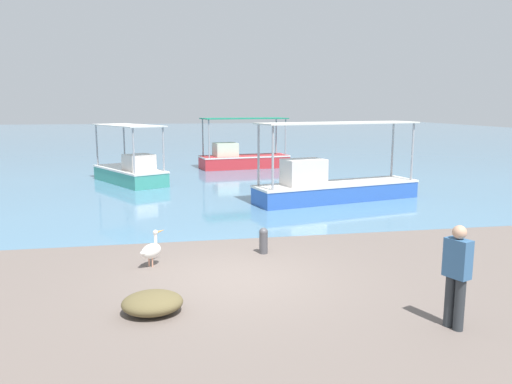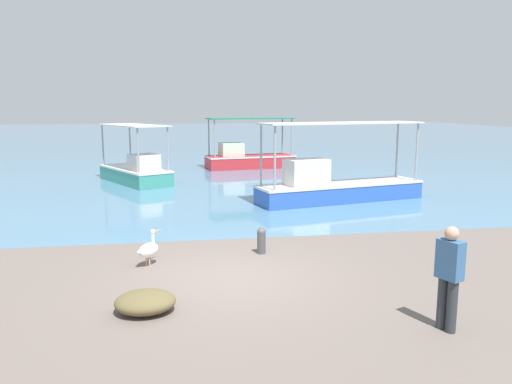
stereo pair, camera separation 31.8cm
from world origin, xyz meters
name	(u,v)px [view 2 (the right image)]	position (x,y,z in m)	size (l,w,h in m)	color
ground	(234,277)	(0.00, 0.00, 0.00)	(120.00, 120.00, 0.00)	#6D6058
harbor_water	(185,137)	(0.00, 48.00, 0.00)	(110.00, 90.00, 0.00)	teal
fishing_boat_near_left	(136,170)	(-2.96, 13.58, 0.60)	(3.64, 4.82, 2.66)	teal
fishing_boat_far_left	(248,157)	(2.95, 18.34, 0.62)	(5.24, 2.51, 2.84)	red
fishing_boat_center	(335,184)	(4.71, 7.75, 0.64)	(6.66, 2.92, 2.92)	#2F5BB6
pelican	(149,249)	(-1.78, 1.07, 0.38)	(0.62, 0.68, 0.80)	#E0997A
mooring_bollard	(261,240)	(0.86, 1.58, 0.34)	(0.21, 0.21, 0.63)	#47474C
fisherman_standing	(449,275)	(3.03, -3.00, 0.91)	(0.35, 0.45, 1.69)	#2C3136
net_pile	(145,302)	(-1.71, -1.53, 0.19)	(1.05, 0.89, 0.37)	brown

